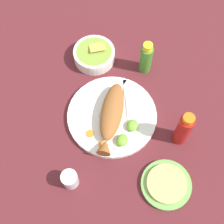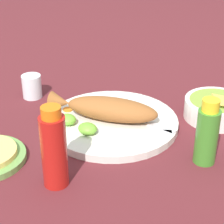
{
  "view_description": "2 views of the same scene",
  "coord_description": "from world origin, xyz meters",
  "px_view_note": "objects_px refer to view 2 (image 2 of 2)",
  "views": [
    {
      "loc": [
        -0.45,
        -0.18,
        1.02
      ],
      "look_at": [
        0.0,
        0.0,
        0.04
      ],
      "focal_mm": 50.0,
      "sensor_mm": 36.0,
      "label": 1
    },
    {
      "loc": [
        0.41,
        -0.76,
        0.5
      ],
      "look_at": [
        0.0,
        0.0,
        0.04
      ],
      "focal_mm": 65.0,
      "sensor_mm": 36.0,
      "label": 2
    }
  ],
  "objects_px": {
    "fork_far": "(137,132)",
    "guacamole_bowl": "(217,108)",
    "fork_near": "(146,122)",
    "hot_sauce_bottle_red": "(54,149)",
    "hot_sauce_bottle_green": "(207,134)",
    "main_plate": "(112,122)",
    "fried_fish": "(106,108)",
    "salt_cup": "(32,88)"
  },
  "relations": [
    {
      "from": "hot_sauce_bottle_red",
      "to": "hot_sauce_bottle_green",
      "type": "distance_m",
      "value": 0.31
    },
    {
      "from": "fried_fish",
      "to": "fork_far",
      "type": "distance_m",
      "value": 0.1
    },
    {
      "from": "fork_far",
      "to": "guacamole_bowl",
      "type": "distance_m",
      "value": 0.23
    },
    {
      "from": "fried_fish",
      "to": "hot_sauce_bottle_red",
      "type": "distance_m",
      "value": 0.25
    },
    {
      "from": "fried_fish",
      "to": "salt_cup",
      "type": "bearing_deg",
      "value": 159.71
    },
    {
      "from": "main_plate",
      "to": "fork_near",
      "type": "bearing_deg",
      "value": 16.16
    },
    {
      "from": "main_plate",
      "to": "guacamole_bowl",
      "type": "height_order",
      "value": "guacamole_bowl"
    },
    {
      "from": "hot_sauce_bottle_red",
      "to": "hot_sauce_bottle_green",
      "type": "bearing_deg",
      "value": 42.15
    },
    {
      "from": "fork_near",
      "to": "fried_fish",
      "type": "bearing_deg",
      "value": -155.3
    },
    {
      "from": "fork_near",
      "to": "hot_sauce_bottle_red",
      "type": "relative_size",
      "value": 1.09
    },
    {
      "from": "fried_fish",
      "to": "fork_far",
      "type": "bearing_deg",
      "value": -25.46
    },
    {
      "from": "fried_fish",
      "to": "hot_sauce_bottle_green",
      "type": "bearing_deg",
      "value": -19.65
    },
    {
      "from": "fork_near",
      "to": "hot_sauce_bottle_red",
      "type": "bearing_deg",
      "value": -95.05
    },
    {
      "from": "fried_fish",
      "to": "fork_far",
      "type": "relative_size",
      "value": 1.61
    },
    {
      "from": "fried_fish",
      "to": "fork_near",
      "type": "distance_m",
      "value": 0.1
    },
    {
      "from": "main_plate",
      "to": "fried_fish",
      "type": "relative_size",
      "value": 1.16
    },
    {
      "from": "hot_sauce_bottle_green",
      "to": "salt_cup",
      "type": "bearing_deg",
      "value": 171.82
    },
    {
      "from": "fried_fish",
      "to": "hot_sauce_bottle_green",
      "type": "distance_m",
      "value": 0.26
    },
    {
      "from": "fork_far",
      "to": "salt_cup",
      "type": "relative_size",
      "value": 2.68
    },
    {
      "from": "fried_fish",
      "to": "fork_near",
      "type": "relative_size",
      "value": 1.51
    },
    {
      "from": "main_plate",
      "to": "salt_cup",
      "type": "xyz_separation_m",
      "value": [
        -0.27,
        0.04,
        0.02
      ]
    },
    {
      "from": "hot_sauce_bottle_red",
      "to": "main_plate",
      "type": "bearing_deg",
      "value": 92.41
    },
    {
      "from": "main_plate",
      "to": "fork_near",
      "type": "distance_m",
      "value": 0.08
    },
    {
      "from": "guacamole_bowl",
      "to": "hot_sauce_bottle_red",
      "type": "bearing_deg",
      "value": -116.15
    },
    {
      "from": "fried_fish",
      "to": "guacamole_bowl",
      "type": "distance_m",
      "value": 0.28
    },
    {
      "from": "main_plate",
      "to": "fried_fish",
      "type": "bearing_deg",
      "value": -168.21
    },
    {
      "from": "fork_near",
      "to": "guacamole_bowl",
      "type": "xyz_separation_m",
      "value": [
        0.13,
        0.14,
        0.01
      ]
    },
    {
      "from": "fried_fish",
      "to": "fork_near",
      "type": "bearing_deg",
      "value": 3.69
    },
    {
      "from": "main_plate",
      "to": "hot_sauce_bottle_red",
      "type": "bearing_deg",
      "value": -87.59
    },
    {
      "from": "fried_fish",
      "to": "salt_cup",
      "type": "xyz_separation_m",
      "value": [
        -0.26,
        0.04,
        -0.02
      ]
    },
    {
      "from": "guacamole_bowl",
      "to": "fried_fish",
      "type": "bearing_deg",
      "value": -144.05
    },
    {
      "from": "fork_near",
      "to": "hot_sauce_bottle_green",
      "type": "bearing_deg",
      "value": -11.53
    },
    {
      "from": "fork_far",
      "to": "hot_sauce_bottle_green",
      "type": "bearing_deg",
      "value": -29.92
    },
    {
      "from": "fork_far",
      "to": "guacamole_bowl",
      "type": "bearing_deg",
      "value": 29.4
    },
    {
      "from": "main_plate",
      "to": "hot_sauce_bottle_red",
      "type": "relative_size",
      "value": 1.9
    },
    {
      "from": "salt_cup",
      "to": "guacamole_bowl",
      "type": "distance_m",
      "value": 0.5
    },
    {
      "from": "hot_sauce_bottle_green",
      "to": "guacamole_bowl",
      "type": "distance_m",
      "value": 0.21
    },
    {
      "from": "main_plate",
      "to": "fork_near",
      "type": "xyz_separation_m",
      "value": [
        0.08,
        0.02,
        0.01
      ]
    },
    {
      "from": "main_plate",
      "to": "hot_sauce_bottle_green",
      "type": "distance_m",
      "value": 0.25
    },
    {
      "from": "fork_far",
      "to": "guacamole_bowl",
      "type": "xyz_separation_m",
      "value": [
        0.13,
        0.19,
        0.01
      ]
    },
    {
      "from": "salt_cup",
      "to": "fork_near",
      "type": "bearing_deg",
      "value": -1.97
    },
    {
      "from": "hot_sauce_bottle_red",
      "to": "guacamole_bowl",
      "type": "relative_size",
      "value": 1.05
    }
  ]
}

